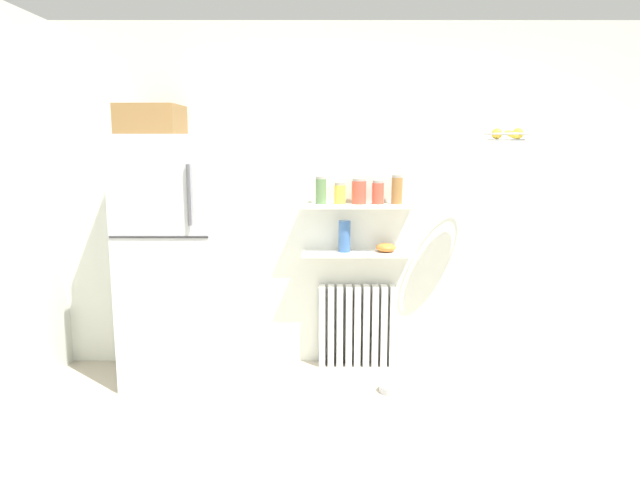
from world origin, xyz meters
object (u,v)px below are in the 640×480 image
object	(u,v)px
refrigerator	(173,254)
hanging_fruit_basket	(509,135)
vase	(346,236)
storage_jar_3	(379,192)
shelf_bowl	(387,248)
storage_jar_4	(398,190)
storage_jar_1	(341,193)
pet_food_bowl	(394,388)
storage_jar_2	(360,191)
storage_jar_0	(322,190)
radiator	(358,326)

from	to	relation	value
refrigerator	hanging_fruit_basket	xyz separation A→B (m)	(2.35, -0.09, 0.84)
vase	hanging_fruit_basket	world-z (taller)	hanging_fruit_basket
storage_jar_3	shelf_bowl	size ratio (longest dim) A/B	1.18
storage_jar_4	storage_jar_1	bearing A→B (deg)	180.00
hanging_fruit_basket	storage_jar_4	bearing A→B (deg)	157.71
storage_jar_4	vase	size ratio (longest dim) A/B	0.91
refrigerator	pet_food_bowl	size ratio (longest dim) A/B	10.63
hanging_fruit_basket	storage_jar_2	bearing A→B (deg)	163.69
vase	shelf_bowl	world-z (taller)	vase
storage_jar_2	storage_jar_4	bearing A→B (deg)	0.00
vase	pet_food_bowl	distance (m)	1.15
shelf_bowl	storage_jar_0	bearing A→B (deg)	180.00
storage_jar_4	shelf_bowl	xyz separation A→B (m)	(-0.07, 0.00, -0.44)
refrigerator	radiator	bearing A→B (deg)	9.70
radiator	pet_food_bowl	xyz separation A→B (m)	(0.22, -0.50, -0.29)
radiator	storage_jar_0	size ratio (longest dim) A/B	3.09
storage_jar_3	pet_food_bowl	size ratio (longest dim) A/B	0.95
storage_jar_0	shelf_bowl	size ratio (longest dim) A/B	1.37
storage_jar_4	hanging_fruit_basket	distance (m)	0.86
storage_jar_0	storage_jar_4	distance (m)	0.57
storage_jar_0	hanging_fruit_basket	bearing A→B (deg)	-12.82
refrigerator	radiator	size ratio (longest dim) A/B	3.11
shelf_bowl	storage_jar_2	bearing A→B (deg)	180.00
storage_jar_4	refrigerator	bearing A→B (deg)	-172.97
storage_jar_2	shelf_bowl	world-z (taller)	storage_jar_2
storage_jar_1	hanging_fruit_basket	world-z (taller)	hanging_fruit_basket
storage_jar_0	vase	distance (m)	0.39
radiator	storage_jar_2	size ratio (longest dim) A/B	3.34
pet_food_bowl	hanging_fruit_basket	size ratio (longest dim) A/B	0.61
storage_jar_4	storage_jar_2	bearing A→B (deg)	180.00
refrigerator	vase	size ratio (longest dim) A/B	8.31
storage_jar_0	storage_jar_1	size ratio (longest dim) A/B	1.29
vase	pet_food_bowl	size ratio (longest dim) A/B	1.28
storage_jar_3	vase	distance (m)	0.41
storage_jar_1	storage_jar_0	bearing A→B (deg)	180.00
refrigerator	storage_jar_3	distance (m)	1.58
storage_jar_4	vase	distance (m)	0.52
radiator	hanging_fruit_basket	size ratio (longest dim) A/B	2.08
refrigerator	vase	bearing A→B (deg)	9.16
refrigerator	shelf_bowl	world-z (taller)	refrigerator
refrigerator	radiator	distance (m)	1.51
pet_food_bowl	vase	bearing A→B (deg)	124.55
radiator	storage_jar_2	xyz separation A→B (m)	(-0.00, -0.03, 1.05)
storage_jar_0	storage_jar_2	distance (m)	0.28
radiator	shelf_bowl	world-z (taller)	shelf_bowl
radiator	storage_jar_3	world-z (taller)	storage_jar_3
storage_jar_0	pet_food_bowl	size ratio (longest dim) A/B	1.11
refrigerator	pet_food_bowl	bearing A→B (deg)	-9.62
storage_jar_1	hanging_fruit_basket	size ratio (longest dim) A/B	0.52
storage_jar_0	radiator	bearing A→B (deg)	6.06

